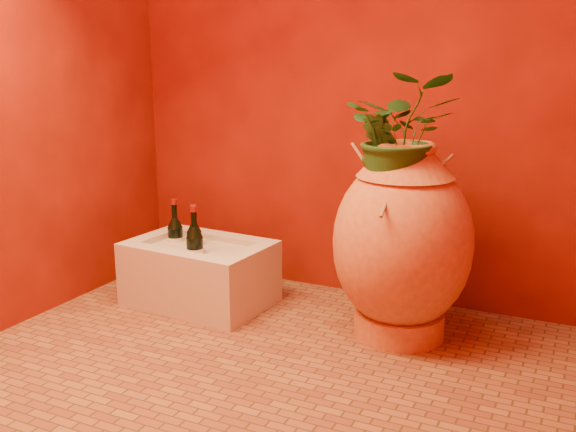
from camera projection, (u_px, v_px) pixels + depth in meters
The scene contains 11 objects.
floor at pixel (269, 374), 2.45m from camera, with size 2.50×2.50×0.00m, color brown.
wall_back at pixel (364, 42), 3.03m from camera, with size 2.50×0.02×2.50m, color #5F0F05.
wall_left at pixel (2, 40), 2.68m from camera, with size 0.02×2.00×2.50m, color #5F0F05.
amphora at pixel (402, 242), 2.70m from camera, with size 0.74×0.74×0.84m.
stone_basin at pixel (200, 274), 3.14m from camera, with size 0.70×0.50×0.31m.
wine_bottle_a at pixel (176, 240), 3.22m from camera, with size 0.08×0.08×0.32m.
wine_bottle_b at pixel (195, 251), 3.01m from camera, with size 0.08×0.08×0.34m.
wine_bottle_c at pixel (195, 244), 3.16m from camera, with size 0.08×0.08×0.31m.
wall_tap at pixel (418, 156), 2.95m from camera, with size 0.07×0.14×0.16m.
plant_main at pixel (402, 134), 2.58m from camera, with size 0.44×0.38×0.49m, color #1B4A1A.
plant_side at pixel (381, 153), 2.60m from camera, with size 0.18×0.14×0.32m, color #1B4A1A.
Camera 1 is at (1.04, -1.98, 1.17)m, focal length 40.00 mm.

